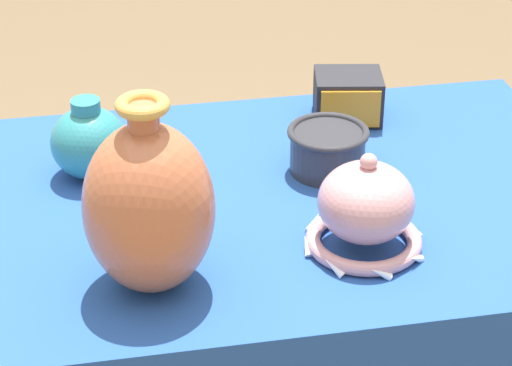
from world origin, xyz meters
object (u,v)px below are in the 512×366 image
object	(u,v)px
vase_dome_bell	(365,211)
jar_round_teal	(89,142)
mosaic_tile_box	(348,97)
cup_wide_charcoal	(328,148)
vase_tall_bulbous	(149,207)

from	to	relation	value
vase_dome_bell	jar_round_teal	bearing A→B (deg)	143.10
mosaic_tile_box	jar_round_teal	size ratio (longest dim) A/B	1.00
vase_dome_bell	jar_round_teal	size ratio (longest dim) A/B	1.35
mosaic_tile_box	jar_round_teal	bearing A→B (deg)	-155.01
jar_round_teal	cup_wide_charcoal	size ratio (longest dim) A/B	1.00
vase_tall_bulbous	cup_wide_charcoal	size ratio (longest dim) A/B	2.09
vase_dome_bell	mosaic_tile_box	distance (m)	0.42
mosaic_tile_box	cup_wide_charcoal	world-z (taller)	mosaic_tile_box
mosaic_tile_box	jar_round_teal	world-z (taller)	jar_round_teal
mosaic_tile_box	vase_tall_bulbous	bearing A→B (deg)	-121.52
mosaic_tile_box	cup_wide_charcoal	distance (m)	0.20
vase_tall_bulbous	mosaic_tile_box	size ratio (longest dim) A/B	2.09
vase_tall_bulbous	vase_dome_bell	bearing A→B (deg)	6.62
vase_tall_bulbous	mosaic_tile_box	distance (m)	0.61
cup_wide_charcoal	mosaic_tile_box	bearing A→B (deg)	65.40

